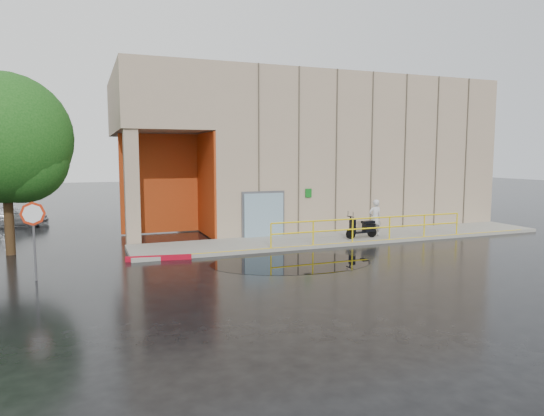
{
  "coord_description": "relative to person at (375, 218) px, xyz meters",
  "views": [
    {
      "loc": [
        -7.48,
        -14.94,
        3.9
      ],
      "look_at": [
        -0.51,
        3.0,
        1.8
      ],
      "focal_mm": 32.0,
      "sensor_mm": 36.0,
      "label": 1
    }
  ],
  "objects": [
    {
      "name": "ground",
      "position": [
        -5.05,
        -4.11,
        -1.0
      ],
      "size": [
        120.0,
        120.0,
        0.0
      ],
      "primitive_type": "plane",
      "color": "black",
      "rests_on": "ground"
    },
    {
      "name": "sidewalk",
      "position": [
        -1.05,
        0.39,
        -0.93
      ],
      "size": [
        20.0,
        3.0,
        0.15
      ],
      "primitive_type": "cube",
      "color": "gray",
      "rests_on": "ground"
    },
    {
      "name": "building",
      "position": [
        0.04,
        6.88,
        3.2
      ],
      "size": [
        20.0,
        10.17,
        8.0
      ],
      "color": "gray",
      "rests_on": "ground"
    },
    {
      "name": "guardrail",
      "position": [
        -0.8,
        -0.96,
        -0.32
      ],
      "size": [
        9.56,
        0.06,
        1.03
      ],
      "color": "yellow",
      "rests_on": "sidewalk"
    },
    {
      "name": "person",
      "position": [
        0.0,
        0.0,
        0.0
      ],
      "size": [
        0.64,
        0.44,
        1.71
      ],
      "primitive_type": "imported",
      "rotation": [
        0.0,
        0.0,
        3.1
      ],
      "color": "silver",
      "rests_on": "sidewalk"
    },
    {
      "name": "scooter",
      "position": [
        -0.87,
        -0.28,
        -0.14
      ],
      "size": [
        1.63,
        0.6,
        1.25
      ],
      "rotation": [
        0.0,
        0.0,
        0.06
      ],
      "color": "black",
      "rests_on": "sidewalk"
    },
    {
      "name": "stop_sign",
      "position": [
        -14.05,
        -2.6,
        0.81
      ],
      "size": [
        0.73,
        0.21,
        2.48
      ],
      "rotation": [
        0.0,
        0.0,
        -0.16
      ],
      "color": "#5B5B5F",
      "rests_on": "ground"
    },
    {
      "name": "red_curb",
      "position": [
        -10.05,
        -1.01,
        -0.91
      ],
      "size": [
        2.4,
        0.58,
        0.18
      ],
      "primitive_type": "cube",
      "rotation": [
        0.0,
        0.0,
        -0.17
      ],
      "color": "#9F0719",
      "rests_on": "ground"
    },
    {
      "name": "puddle",
      "position": [
        -5.64,
        -3.2,
        -1.0
      ],
      "size": [
        6.5,
        4.72,
        0.01
      ],
      "primitive_type": "cube",
      "rotation": [
        0.0,
        0.0,
        -0.2
      ],
      "color": "black",
      "rests_on": "ground"
    },
    {
      "name": "car_c",
      "position": [
        -16.48,
        10.79,
        -0.42
      ],
      "size": [
        4.08,
        1.78,
        1.17
      ],
      "primitive_type": "imported",
      "rotation": [
        0.0,
        0.0,
        1.53
      ],
      "color": "silver",
      "rests_on": "ground"
    },
    {
      "name": "tree_near",
      "position": [
        -15.2,
        2.12,
        3.35
      ],
      "size": [
        5.03,
        5.03,
        7.07
      ],
      "rotation": [
        0.0,
        0.0,
        0.33
      ],
      "color": "black",
      "rests_on": "ground"
    }
  ]
}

